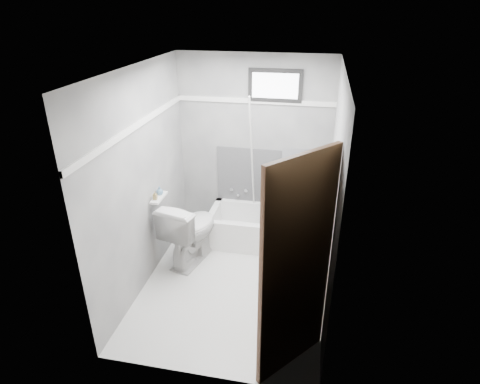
% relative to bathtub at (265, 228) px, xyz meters
% --- Properties ---
extents(floor, '(2.60, 2.60, 0.00)m').
position_rel_bathtub_xyz_m(floor, '(-0.23, -0.93, -0.21)').
color(floor, white).
rests_on(floor, ground).
extents(ceiling, '(2.60, 2.60, 0.00)m').
position_rel_bathtub_xyz_m(ceiling, '(-0.23, -0.93, 2.19)').
color(ceiling, silver).
rests_on(ceiling, floor).
extents(wall_back, '(2.00, 0.02, 2.40)m').
position_rel_bathtub_xyz_m(wall_back, '(-0.23, 0.37, 0.99)').
color(wall_back, slate).
rests_on(wall_back, floor).
extents(wall_front, '(2.00, 0.02, 2.40)m').
position_rel_bathtub_xyz_m(wall_front, '(-0.23, -2.23, 0.99)').
color(wall_front, slate).
rests_on(wall_front, floor).
extents(wall_left, '(0.02, 2.60, 2.40)m').
position_rel_bathtub_xyz_m(wall_left, '(-1.23, -0.93, 0.99)').
color(wall_left, slate).
rests_on(wall_left, floor).
extents(wall_right, '(0.02, 2.60, 2.40)m').
position_rel_bathtub_xyz_m(wall_right, '(0.77, -0.93, 0.99)').
color(wall_right, slate).
rests_on(wall_right, floor).
extents(bathtub, '(1.50, 0.70, 0.42)m').
position_rel_bathtub_xyz_m(bathtub, '(0.00, 0.00, 0.00)').
color(bathtub, white).
rests_on(bathtub, floor).
extents(office_chair, '(0.71, 0.71, 1.13)m').
position_rel_bathtub_xyz_m(office_chair, '(0.37, 0.02, 0.47)').
color(office_chair, slate).
rests_on(office_chair, bathtub).
extents(toilet, '(0.66, 0.93, 0.82)m').
position_rel_bathtub_xyz_m(toilet, '(-0.85, -0.57, 0.20)').
color(toilet, silver).
rests_on(toilet, floor).
extents(door, '(0.78, 0.78, 2.00)m').
position_rel_bathtub_xyz_m(door, '(0.75, -2.21, 0.79)').
color(door, brown).
rests_on(door, floor).
extents(window, '(0.66, 0.04, 0.40)m').
position_rel_bathtub_xyz_m(window, '(0.02, 0.36, 1.81)').
color(window, black).
rests_on(window, wall_back).
extents(backerboard, '(1.50, 0.02, 0.78)m').
position_rel_bathtub_xyz_m(backerboard, '(0.02, 0.36, 0.59)').
color(backerboard, '#4C4C4F').
rests_on(backerboard, wall_back).
extents(trim_back, '(2.00, 0.02, 0.06)m').
position_rel_bathtub_xyz_m(trim_back, '(-0.23, 0.36, 1.61)').
color(trim_back, white).
rests_on(trim_back, wall_back).
extents(trim_left, '(0.02, 2.60, 0.06)m').
position_rel_bathtub_xyz_m(trim_left, '(-1.22, -0.93, 1.61)').
color(trim_left, white).
rests_on(trim_left, wall_left).
extents(pole, '(0.02, 0.57, 1.88)m').
position_rel_bathtub_xyz_m(pole, '(-0.21, 0.13, 0.84)').
color(pole, silver).
rests_on(pole, bathtub).
extents(shelf, '(0.10, 0.32, 0.02)m').
position_rel_bathtub_xyz_m(shelf, '(-1.16, -0.70, 0.69)').
color(shelf, silver).
rests_on(shelf, wall_left).
extents(soap_bottle_a, '(0.05, 0.05, 0.10)m').
position_rel_bathtub_xyz_m(soap_bottle_a, '(-1.17, -0.78, 0.76)').
color(soap_bottle_a, olive).
rests_on(soap_bottle_a, shelf).
extents(soap_bottle_b, '(0.10, 0.10, 0.10)m').
position_rel_bathtub_xyz_m(soap_bottle_b, '(-1.17, -0.64, 0.75)').
color(soap_bottle_b, slate).
rests_on(soap_bottle_b, shelf).
extents(faucet, '(0.26, 0.10, 0.16)m').
position_rel_bathtub_xyz_m(faucet, '(-0.43, 0.34, 0.34)').
color(faucet, silver).
rests_on(faucet, wall_back).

